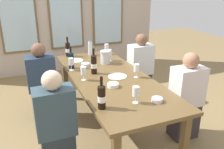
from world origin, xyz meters
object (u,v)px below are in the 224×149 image
object	(u,v)px
wine_glass_5	(83,71)
tasting_bowl_0	(85,65)
seated_person_1	(186,99)
seated_person_3	(140,69)
tasting_bowl_2	(157,100)
wine_bottle_2	(68,49)
dining_table	(110,81)
white_plate_0	(117,76)
wine_glass_2	(107,47)
wine_bottle_1	(94,64)
wine_glass_4	(136,92)
tasting_bowl_1	(113,85)
wine_glass_0	(109,53)
white_plate_1	(76,61)
seated_person_2	(42,84)
metal_pitcher	(105,57)
wine_glass_1	(71,62)
wine_bottle_0	(102,96)
wine_bottle_3	(71,60)
wine_glass_3	(136,68)
seated_person_0	(56,126)
water_bottle	(90,48)

from	to	relation	value
wine_glass_5	tasting_bowl_0	bearing A→B (deg)	71.41
seated_person_1	seated_person_3	world-z (taller)	same
tasting_bowl_2	wine_bottle_2	bearing A→B (deg)	103.84
dining_table	white_plate_0	world-z (taller)	white_plate_0
wine_glass_2	wine_bottle_1	bearing A→B (deg)	-121.17
white_plate_0	tasting_bowl_0	xyz separation A→B (m)	(-0.26, 0.55, 0.02)
wine_glass_4	wine_glass_5	size ratio (longest dim) A/B	1.00
tasting_bowl_1	seated_person_1	world-z (taller)	seated_person_1
dining_table	wine_glass_0	size ratio (longest dim) A/B	13.38
white_plate_1	seated_person_2	world-z (taller)	seated_person_2
metal_pitcher	wine_glass_2	world-z (taller)	metal_pitcher
wine_glass_1	wine_glass_2	xyz separation A→B (m)	(0.72, 0.56, -0.00)
wine_bottle_1	seated_person_3	size ratio (longest dim) A/B	0.30
wine_bottle_2	seated_person_3	distance (m)	1.22
seated_person_2	tasting_bowl_0	bearing A→B (deg)	-8.29
tasting_bowl_1	wine_bottle_1	bearing A→B (deg)	97.47
wine_glass_4	tasting_bowl_0	bearing A→B (deg)	96.43
tasting_bowl_2	wine_glass_5	size ratio (longest dim) A/B	0.63
dining_table	wine_glass_1	world-z (taller)	wine_glass_1
wine_bottle_0	wine_glass_2	world-z (taller)	wine_bottle_0
tasting_bowl_1	tasting_bowl_2	size ratio (longest dim) A/B	1.18
white_plate_1	white_plate_0	bearing A→B (deg)	-68.81
wine_bottle_3	seated_person_1	distance (m)	1.59
seated_person_3	wine_bottle_3	bearing A→B (deg)	-173.59
wine_glass_2	wine_glass_4	distance (m)	1.76
tasting_bowl_1	wine_glass_2	bearing A→B (deg)	72.10
wine_bottle_2	wine_glass_3	size ratio (longest dim) A/B	1.80
wine_glass_1	wine_glass_4	size ratio (longest dim) A/B	1.00
metal_pitcher	seated_person_1	xyz separation A→B (m)	(0.65, -1.06, -0.31)
wine_glass_0	wine_glass_1	xyz separation A→B (m)	(-0.63, -0.20, -0.00)
wine_glass_5	wine_bottle_1	bearing A→B (deg)	41.38
seated_person_2	tasting_bowl_2	bearing A→B (deg)	-55.57
white_plate_0	white_plate_1	bearing A→B (deg)	111.19
dining_table	white_plate_1	xyz separation A→B (m)	(-0.24, 0.79, 0.08)
seated_person_3	seated_person_0	bearing A→B (deg)	-143.36
dining_table	metal_pitcher	world-z (taller)	metal_pitcher
dining_table	wine_bottle_1	size ratio (longest dim) A/B	6.90
tasting_bowl_0	wine_glass_0	bearing A→B (deg)	14.58
wine_bottle_0	water_bottle	distance (m)	1.81
white_plate_0	wine_glass_2	distance (m)	1.05
seated_person_1	wine_glass_4	bearing A→B (deg)	-165.20
tasting_bowl_0	dining_table	bearing A→B (deg)	-70.69
wine_bottle_2	wine_glass_2	size ratio (longest dim) A/B	1.80
wine_bottle_0	wine_bottle_1	bearing A→B (deg)	76.28
wine_bottle_0	wine_glass_4	size ratio (longest dim) A/B	1.83
wine_bottle_3	tasting_bowl_0	distance (m)	0.22
wine_bottle_3	wine_bottle_0	bearing A→B (deg)	-89.90
white_plate_0	wine_bottle_1	bearing A→B (deg)	136.89
water_bottle	wine_glass_1	xyz separation A→B (m)	(-0.46, -0.62, 0.00)
tasting_bowl_2	wine_bottle_0	bearing A→B (deg)	171.30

